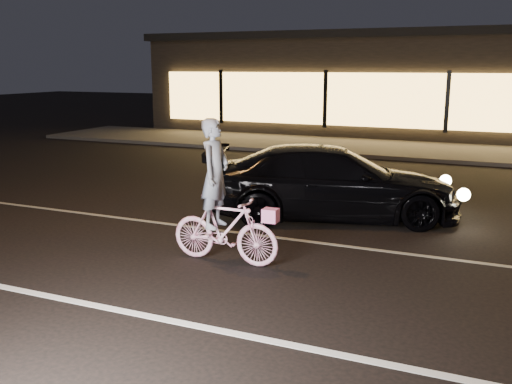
% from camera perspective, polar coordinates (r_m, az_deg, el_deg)
% --- Properties ---
extents(ground, '(90.00, 90.00, 0.00)m').
position_cam_1_polar(ground, '(7.49, 7.30, -10.03)').
color(ground, black).
rests_on(ground, ground).
extents(lane_stripe_near, '(60.00, 0.12, 0.01)m').
position_cam_1_polar(lane_stripe_near, '(6.19, 3.28, -14.98)').
color(lane_stripe_near, silver).
rests_on(lane_stripe_near, ground).
extents(lane_stripe_far, '(60.00, 0.10, 0.01)m').
position_cam_1_polar(lane_stripe_far, '(9.31, 10.75, -5.56)').
color(lane_stripe_far, gray).
rests_on(lane_stripe_far, ground).
extents(sidewalk, '(30.00, 4.00, 0.12)m').
position_cam_1_polar(sidewalk, '(19.95, 17.81, 3.86)').
color(sidewalk, '#383533').
rests_on(sidewalk, ground).
extents(storefront, '(25.40, 8.42, 4.20)m').
position_cam_1_polar(storefront, '(25.71, 19.52, 10.24)').
color(storefront, black).
rests_on(storefront, ground).
extents(cyclist, '(1.69, 0.58, 2.13)m').
position_cam_1_polar(cyclist, '(8.36, -3.41, -2.06)').
color(cyclist, '#D94480').
rests_on(cyclist, ground).
extents(sedan, '(5.12, 3.39, 1.38)m').
position_cam_1_polar(sedan, '(10.91, 7.64, 0.94)').
color(sedan, black).
rests_on(sedan, ground).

